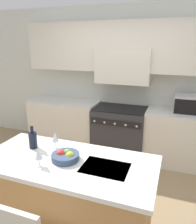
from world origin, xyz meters
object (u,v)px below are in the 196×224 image
at_px(range_stove, 120,131).
at_px(wine_glass_near, 38,154).
at_px(wine_glass_far, 55,138).
at_px(fruit_bowl, 65,156).
at_px(wine_bottle, 33,140).
at_px(microwave, 190,104).

distance_m(range_stove, wine_glass_near, 2.27).
relative_size(wine_glass_far, fruit_bowl, 0.64).
xyz_separation_m(wine_glass_far, fruit_bowl, (0.23, -0.19, -0.08)).
relative_size(wine_bottle, fruit_bowl, 0.92).
bearing_deg(fruit_bowl, wine_glass_near, -132.73).
relative_size(microwave, wine_bottle, 1.90).
height_order(microwave, wine_glass_far, microwave).
bearing_deg(microwave, fruit_bowl, -120.82).
distance_m(microwave, fruit_bowl, 2.34).
height_order(microwave, fruit_bowl, microwave).
xyz_separation_m(microwave, wine_bottle, (-1.65, -1.90, -0.06)).
bearing_deg(microwave, wine_glass_near, -122.00).
distance_m(microwave, wine_bottle, 2.52).
xyz_separation_m(wine_bottle, fruit_bowl, (0.46, -0.11, -0.06)).
distance_m(wine_bottle, wine_glass_far, 0.25).
xyz_separation_m(wine_glass_near, fruit_bowl, (0.18, 0.19, -0.08)).
relative_size(wine_glass_near, wine_glass_far, 1.00).
relative_size(range_stove, microwave, 1.95).
distance_m(wine_bottle, wine_glass_near, 0.41).
height_order(range_stove, wine_glass_far, wine_glass_far).
relative_size(microwave, wine_glass_far, 2.74).
bearing_deg(fruit_bowl, wine_glass_far, 139.38).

